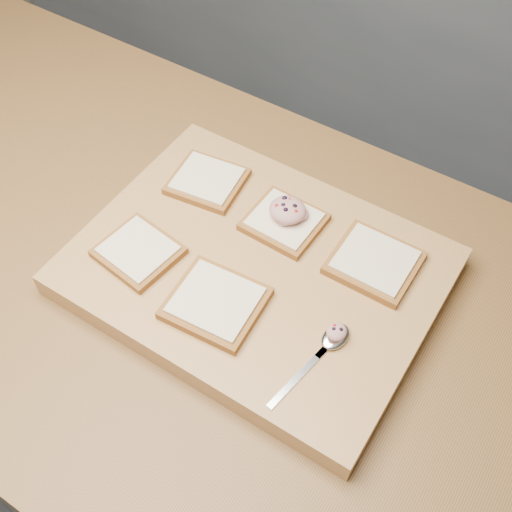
{
  "coord_description": "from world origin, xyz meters",
  "views": [
    {
      "loc": [
        0.3,
        -0.43,
        1.7
      ],
      "look_at": [
        -0.0,
        0.04,
        0.96
      ],
      "focal_mm": 45.0,
      "sensor_mm": 36.0,
      "label": 1
    }
  ],
  "objects_px": {
    "tuna_salad_dollop": "(288,210)",
    "spoon": "(330,342)",
    "bread_far_center": "(284,221)",
    "cutting_board": "(256,271)"
  },
  "relations": [
    {
      "from": "tuna_salad_dollop",
      "to": "spoon",
      "type": "xyz_separation_m",
      "value": [
        0.16,
        -0.15,
        -0.02
      ]
    },
    {
      "from": "bread_far_center",
      "to": "spoon",
      "type": "distance_m",
      "value": 0.22
    },
    {
      "from": "bread_far_center",
      "to": "cutting_board",
      "type": "bearing_deg",
      "value": -87.64
    },
    {
      "from": "bread_far_center",
      "to": "tuna_salad_dollop",
      "type": "distance_m",
      "value": 0.02
    },
    {
      "from": "cutting_board",
      "to": "tuna_salad_dollop",
      "type": "relative_size",
      "value": 9.07
    },
    {
      "from": "cutting_board",
      "to": "spoon",
      "type": "relative_size",
      "value": 3.23
    },
    {
      "from": "cutting_board",
      "to": "bread_far_center",
      "type": "height_order",
      "value": "bread_far_center"
    },
    {
      "from": "cutting_board",
      "to": "tuna_salad_dollop",
      "type": "height_order",
      "value": "tuna_salad_dollop"
    },
    {
      "from": "bread_far_center",
      "to": "tuna_salad_dollop",
      "type": "bearing_deg",
      "value": 79.61
    },
    {
      "from": "cutting_board",
      "to": "bread_far_center",
      "type": "bearing_deg",
      "value": 92.36
    }
  ]
}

